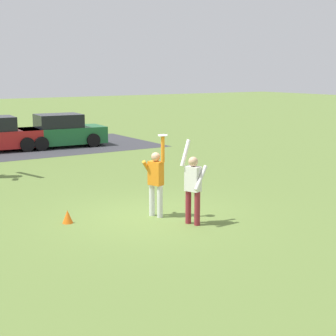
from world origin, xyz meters
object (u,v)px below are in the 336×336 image
object	(u,v)px
person_defender	(193,185)
parked_car_green	(61,132)
person_catcher	(156,179)
frisbee_disc	(163,135)
field_cone_orange	(68,217)

from	to	relation	value
person_defender	parked_car_green	distance (m)	14.46
person_catcher	frisbee_disc	distance (m)	1.13
frisbee_disc	field_cone_orange	bearing A→B (deg)	158.22
person_catcher	parked_car_green	world-z (taller)	person_catcher
person_catcher	field_cone_orange	size ratio (longest dim) A/B	6.50
person_defender	parked_car_green	xyz separation A→B (m)	(2.32, 14.27, -0.25)
person_defender	frisbee_disc	size ratio (longest dim) A/B	8.50
frisbee_disc	parked_car_green	bearing A→B (deg)	78.95
frisbee_disc	parked_car_green	size ratio (longest dim) A/B	0.06
person_catcher	field_cone_orange	bearing A→B (deg)	-127.07
person_catcher	frisbee_disc	size ratio (longest dim) A/B	8.65
frisbee_disc	parked_car_green	world-z (taller)	frisbee_disc
person_catcher	person_defender	world-z (taller)	person_catcher
parked_car_green	frisbee_disc	bearing A→B (deg)	-96.61
person_defender	frisbee_disc	distance (m)	1.44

